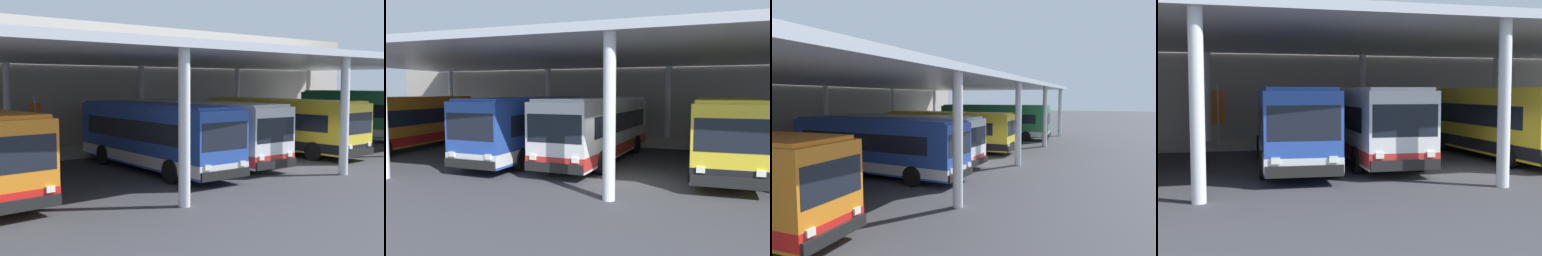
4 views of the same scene
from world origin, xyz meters
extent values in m
plane|color=#3D3D42|center=(0.00, 0.00, 0.00)|extent=(200.00, 200.00, 0.00)
cube|color=#A39E93|center=(0.00, 11.75, 0.09)|extent=(42.00, 4.50, 0.18)
cube|color=#ADA399|center=(0.00, 15.00, 4.05)|extent=(48.00, 1.60, 8.11)
cube|color=silver|center=(0.00, 5.50, 5.40)|extent=(40.00, 17.00, 0.30)
cylinder|color=silver|center=(-9.25, -2.50, 2.62)|extent=(0.40, 0.40, 5.25)
cylinder|color=silver|center=(-9.25, 13.50, 2.62)|extent=(0.40, 0.40, 5.25)
cylinder|color=silver|center=(0.00, -2.50, 2.62)|extent=(0.40, 0.40, 5.25)
cylinder|color=silver|center=(0.00, 13.50, 2.62)|extent=(0.40, 0.40, 5.25)
cylinder|color=silver|center=(9.25, 13.50, 2.62)|extent=(0.40, 0.40, 5.25)
cylinder|color=silver|center=(18.50, 13.50, 2.62)|extent=(0.40, 0.40, 5.25)
cube|color=black|center=(-14.20, -0.96, 2.05)|extent=(2.30, 0.21, 1.10)
cube|color=black|center=(-14.20, -1.05, 0.55)|extent=(2.45, 0.26, 0.36)
cube|color=yellow|center=(-14.20, -0.93, 2.87)|extent=(1.75, 0.19, 0.28)
cube|color=white|center=(-13.30, -1.00, 0.90)|extent=(0.28, 0.09, 0.20)
cylinder|color=black|center=(-13.06, 1.02, 0.50)|extent=(0.32, 1.01, 1.00)
cube|color=#284CA8|center=(-5.81, 3.99, 1.70)|extent=(3.12, 10.53, 2.70)
cube|color=silver|center=(-5.81, 3.99, 0.70)|extent=(3.14, 10.55, 0.50)
cube|color=black|center=(-5.80, 4.14, 2.00)|extent=(3.05, 8.67, 0.90)
cube|color=black|center=(-6.12, -1.15, 2.05)|extent=(2.30, 0.26, 1.10)
cube|color=black|center=(-6.13, -1.24, 0.55)|extent=(2.46, 0.31, 0.36)
cube|color=#2A50B0|center=(-5.81, 3.99, 3.11)|extent=(2.90, 10.10, 0.12)
cube|color=yellow|center=(-6.12, -1.12, 2.87)|extent=(1.75, 0.22, 0.28)
cube|color=white|center=(-7.03, -1.17, 0.90)|extent=(0.28, 0.10, 0.20)
cube|color=white|center=(-5.23, -1.28, 0.90)|extent=(0.28, 0.10, 0.20)
cylinder|color=black|center=(-7.23, 0.85, 0.50)|extent=(0.34, 1.02, 1.00)
cylinder|color=black|center=(-4.78, 0.70, 0.50)|extent=(0.34, 1.02, 1.00)
cylinder|color=black|center=(-6.86, 6.92, 0.50)|extent=(0.34, 1.02, 1.00)
cylinder|color=black|center=(-4.42, 6.77, 0.50)|extent=(0.34, 1.02, 1.00)
cube|color=white|center=(-2.38, 4.41, 1.70)|extent=(3.01, 10.51, 2.70)
cube|color=red|center=(-2.38, 4.41, 0.70)|extent=(3.03, 10.53, 0.50)
cube|color=black|center=(-2.37, 4.56, 2.00)|extent=(2.96, 8.64, 0.90)
cube|color=black|center=(-2.63, -0.73, 2.05)|extent=(2.30, 0.23, 1.10)
cube|color=black|center=(-2.64, -0.82, 0.55)|extent=(2.45, 0.28, 0.36)
cube|color=white|center=(-2.38, 4.41, 3.11)|extent=(2.79, 10.09, 0.12)
cube|color=yellow|center=(-2.63, -0.70, 2.87)|extent=(1.75, 0.21, 0.28)
cube|color=white|center=(-3.54, -0.77, 0.90)|extent=(0.28, 0.09, 0.20)
cube|color=white|center=(-1.74, -0.85, 0.90)|extent=(0.28, 0.09, 0.20)
cylinder|color=black|center=(-3.76, 1.25, 0.50)|extent=(0.33, 1.01, 1.00)
cylinder|color=black|center=(-1.31, 1.13, 0.50)|extent=(0.33, 1.01, 1.00)
cylinder|color=black|center=(-3.46, 7.33, 0.50)|extent=(0.33, 1.01, 1.00)
cylinder|color=black|center=(-1.01, 7.21, 0.50)|extent=(0.33, 1.01, 1.00)
cube|color=yellow|center=(3.54, 4.14, 1.70)|extent=(2.67, 10.44, 2.70)
cube|color=black|center=(3.54, 4.14, 0.70)|extent=(2.69, 10.46, 0.50)
cube|color=black|center=(3.54, 4.29, 2.00)|extent=(2.68, 8.57, 0.90)
cube|color=black|center=(3.62, -1.01, 2.05)|extent=(2.30, 0.16, 1.10)
cube|color=black|center=(3.62, -1.10, 0.55)|extent=(2.45, 0.20, 0.36)
cube|color=yellow|center=(3.54, 4.14, 3.11)|extent=(2.46, 10.02, 0.12)
cube|color=yellow|center=(3.62, -0.98, 2.87)|extent=(1.75, 0.15, 0.28)
cube|color=white|center=(2.72, -1.10, 0.90)|extent=(0.28, 0.08, 0.20)
cube|color=white|center=(4.52, -1.08, 0.90)|extent=(0.28, 0.08, 0.20)
cylinder|color=black|center=(2.37, 0.90, 0.50)|extent=(0.30, 1.00, 1.00)
cylinder|color=black|center=(4.82, 0.94, 0.50)|extent=(0.30, 1.00, 1.00)
cylinder|color=black|center=(2.27, 6.98, 0.50)|extent=(0.30, 1.00, 1.00)
cylinder|color=black|center=(4.72, 7.02, 0.50)|extent=(0.30, 1.00, 1.00)
cube|color=#28844C|center=(13.28, 3.47, 1.90)|extent=(3.29, 11.35, 3.10)
cube|color=white|center=(13.28, 3.47, 0.70)|extent=(3.32, 11.37, 0.50)
cube|color=black|center=(13.27, 3.62, 2.20)|extent=(3.19, 9.34, 0.90)
cube|color=#2A8B50|center=(13.28, 3.47, 3.51)|extent=(3.06, 10.89, 0.12)
cylinder|color=black|center=(11.83, 6.45, 0.50)|extent=(0.35, 1.02, 1.00)
cylinder|color=black|center=(14.28, 6.63, 0.50)|extent=(0.35, 1.02, 1.00)
cube|color=brown|center=(11.38, 11.75, 0.63)|extent=(1.80, 0.44, 0.08)
cube|color=brown|center=(11.38, 11.95, 0.88)|extent=(1.80, 0.06, 0.44)
cube|color=#2D2D33|center=(10.68, 11.75, 0.41)|extent=(0.10, 0.36, 0.45)
cube|color=#2D2D33|center=(12.08, 11.75, 0.41)|extent=(0.10, 0.36, 0.45)
cylinder|color=#B2B2B7|center=(-8.68, 10.95, 1.78)|extent=(0.12, 0.12, 3.20)
cube|color=orange|center=(-8.68, 10.93, 2.16)|extent=(0.70, 0.04, 1.80)
camera|label=1|loc=(-19.82, -15.48, 4.13)|focal=47.62mm
camera|label=2|loc=(3.06, -13.96, 3.42)|focal=35.52mm
camera|label=3|loc=(-21.28, -7.99, 4.29)|focal=32.20mm
camera|label=4|loc=(-8.71, -16.60, 3.04)|focal=47.24mm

